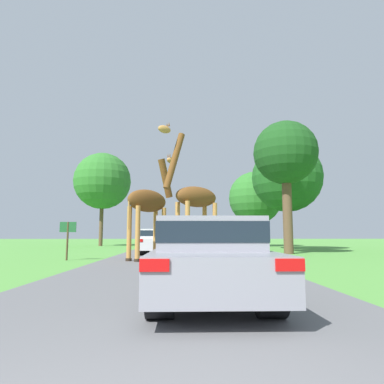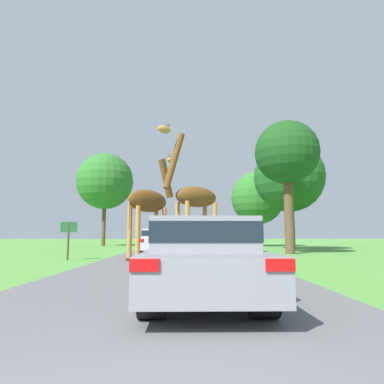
{
  "view_description": "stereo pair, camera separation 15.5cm",
  "coord_description": "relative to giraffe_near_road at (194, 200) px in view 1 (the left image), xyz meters",
  "views": [
    {
      "loc": [
        0.21,
        -1.33,
        1.11
      ],
      "look_at": [
        0.62,
        12.35,
        2.8
      ],
      "focal_mm": 32.0,
      "sensor_mm": 36.0,
      "label": 1
    },
    {
      "loc": [
        0.36,
        -1.34,
        1.11
      ],
      "look_at": [
        0.62,
        12.35,
        2.8
      ],
      "focal_mm": 32.0,
      "sensor_mm": 36.0,
      "label": 2
    }
  ],
  "objects": [
    {
      "name": "sign_post",
      "position": [
        -5.4,
        1.37,
        -1.34
      ],
      "size": [
        0.7,
        0.08,
        1.64
      ],
      "color": "#4C3823",
      "rests_on": "ground"
    },
    {
      "name": "tree_far_right",
      "position": [
        -8.16,
        19.26,
        3.71
      ],
      "size": [
        5.43,
        5.43,
        8.92
      ],
      "color": "brown",
      "rests_on": "ground"
    },
    {
      "name": "tree_centre_back",
      "position": [
        5.6,
        5.89,
        3.3
      ],
      "size": [
        3.74,
        3.74,
        7.74
      ],
      "color": "brown",
      "rests_on": "ground"
    },
    {
      "name": "giraffe_companion",
      "position": [
        -1.9,
        1.39,
        -0.08
      ],
      "size": [
        2.22,
        2.41,
        4.91
      ],
      "rotation": [
        0.0,
        0.0,
        -0.73
      ],
      "color": "#B77F3D",
      "rests_on": "ground"
    },
    {
      "name": "road",
      "position": [
        -0.69,
        17.73,
        -2.48
      ],
      "size": [
        6.53,
        120.0,
        0.0
      ],
      "color": "#5B5B5E",
      "rests_on": "ground"
    },
    {
      "name": "car_queue_left",
      "position": [
        -3.15,
        18.15,
        -1.79
      ],
      "size": [
        1.79,
        4.1,
        1.28
      ],
      "color": "#144C28",
      "rests_on": "ground"
    },
    {
      "name": "car_lead_maroon",
      "position": [
        -0.03,
        -7.65,
        -1.74
      ],
      "size": [
        1.85,
        4.2,
        1.38
      ],
      "color": "gray",
      "rests_on": "ground"
    },
    {
      "name": "car_queue_right",
      "position": [
        -1.85,
        6.17,
        -1.74
      ],
      "size": [
        2.0,
        3.96,
        1.4
      ],
      "color": "silver",
      "rests_on": "ground"
    },
    {
      "name": "giraffe_near_road",
      "position": [
        0.0,
        0.0,
        0.0
      ],
      "size": [
        2.59,
        2.12,
        5.41
      ],
      "rotation": [
        0.0,
        0.0,
        2.22
      ],
      "color": "#B77F3D",
      "rests_on": "ground"
    },
    {
      "name": "tree_right_cluster",
      "position": [
        6.3,
        17.65,
        1.94
      ],
      "size": [
        4.87,
        4.87,
        6.88
      ],
      "color": "brown",
      "rests_on": "ground"
    },
    {
      "name": "tree_left_edge",
      "position": [
        7.35,
        11.33,
        2.82
      ],
      "size": [
        5.19,
        5.19,
        7.93
      ],
      "color": "brown",
      "rests_on": "ground"
    }
  ]
}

